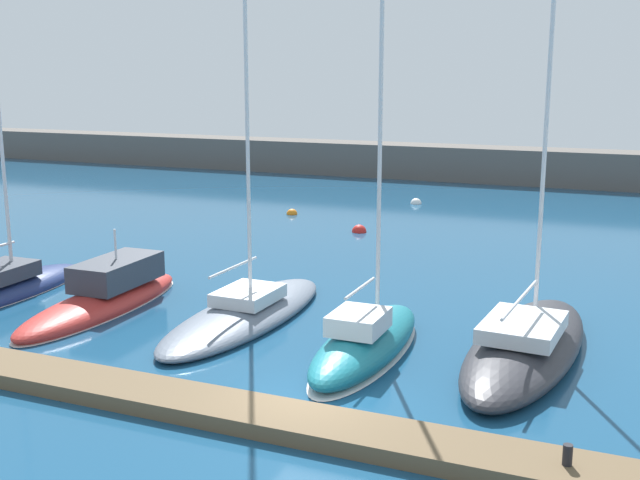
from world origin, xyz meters
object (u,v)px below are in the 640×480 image
object	(u,v)px
sailboat_slate_third	(246,311)
sailboat_charcoal_fifth	(526,343)
sailboat_navy_nearest	(4,287)
motorboat_red_second	(105,297)
mooring_buoy_orange	(292,214)
dock_bollard	(568,455)
mooring_buoy_white	(416,204)
mooring_buoy_red	(359,232)
sailboat_teal_fourth	(366,340)

from	to	relation	value
sailboat_slate_third	sailboat_charcoal_fifth	bearing A→B (deg)	-88.54
sailboat_navy_nearest	sailboat_slate_third	bearing A→B (deg)	-86.24
motorboat_red_second	mooring_buoy_orange	distance (m)	19.44
sailboat_charcoal_fifth	dock_bollard	bearing A→B (deg)	-161.57
mooring_buoy_white	mooring_buoy_red	world-z (taller)	mooring_buoy_red
mooring_buoy_red	sailboat_charcoal_fifth	bearing A→B (deg)	-54.79
motorboat_red_second	sailboat_charcoal_fifth	world-z (taller)	sailboat_charcoal_fifth
mooring_buoy_red	sailboat_slate_third	bearing A→B (deg)	-84.12
motorboat_red_second	mooring_buoy_red	distance (m)	16.45
mooring_buoy_orange	motorboat_red_second	bearing A→B (deg)	-84.79
motorboat_red_second	sailboat_teal_fourth	bearing A→B (deg)	-96.38
sailboat_teal_fourth	mooring_buoy_orange	distance (m)	23.47
mooring_buoy_red	mooring_buoy_orange	size ratio (longest dim) A/B	1.19
mooring_buoy_white	mooring_buoy_red	bearing A→B (deg)	-91.34
sailboat_slate_third	sailboat_teal_fourth	xyz separation A→B (m)	(4.85, -1.63, 0.17)
mooring_buoy_white	sailboat_teal_fourth	bearing A→B (deg)	-76.94
sailboat_navy_nearest	mooring_buoy_red	bearing A→B (deg)	-28.07
sailboat_teal_fourth	mooring_buoy_white	xyz separation A→B (m)	(-6.20, 26.73, -0.47)
mooring_buoy_white	sailboat_charcoal_fifth	bearing A→B (deg)	-67.17
sailboat_slate_third	dock_bollard	bearing A→B (deg)	-120.83
sailboat_slate_third	mooring_buoy_red	bearing A→B (deg)	7.08
sailboat_navy_nearest	sailboat_charcoal_fifth	size ratio (longest dim) A/B	0.85
sailboat_navy_nearest	dock_bollard	distance (m)	21.64
mooring_buoy_white	sailboat_slate_third	bearing A→B (deg)	-86.93
sailboat_slate_third	mooring_buoy_white	size ratio (longest dim) A/B	23.56
mooring_buoy_orange	sailboat_teal_fourth	bearing A→B (deg)	-59.71
motorboat_red_second	dock_bollard	bearing A→B (deg)	-112.09
sailboat_navy_nearest	dock_bollard	size ratio (longest dim) A/B	36.66
sailboat_navy_nearest	motorboat_red_second	xyz separation A→B (m)	(4.52, 0.14, 0.10)
sailboat_navy_nearest	mooring_buoy_white	bearing A→B (deg)	-19.22
sailboat_slate_third	motorboat_red_second	bearing A→B (deg)	99.09
sailboat_navy_nearest	motorboat_red_second	bearing A→B (deg)	-89.51
sailboat_slate_third	mooring_buoy_red	distance (m)	15.40
sailboat_charcoal_fifth	mooring_buoy_red	bearing A→B (deg)	38.81
sailboat_navy_nearest	mooring_buoy_red	size ratio (longest dim) A/B	21.05
mooring_buoy_red	mooring_buoy_orange	world-z (taller)	mooring_buoy_red
motorboat_red_second	sailboat_teal_fourth	size ratio (longest dim) A/B	0.55
sailboat_slate_third	mooring_buoy_white	world-z (taller)	sailboat_slate_third
sailboat_slate_third	dock_bollard	size ratio (longest dim) A/B	37.22
sailboat_navy_nearest	sailboat_charcoal_fifth	xyz separation A→B (m)	(18.94, 0.91, 0.14)
mooring_buoy_white	mooring_buoy_red	distance (m)	9.79
sailboat_slate_third	sailboat_teal_fourth	size ratio (longest dim) A/B	1.05
sailboat_teal_fourth	mooring_buoy_orange	bearing A→B (deg)	30.23
mooring_buoy_white	mooring_buoy_orange	world-z (taller)	mooring_buoy_white
sailboat_teal_fourth	dock_bollard	size ratio (longest dim) A/B	35.60
sailboat_navy_nearest	dock_bollard	xyz separation A→B (m)	(20.78, -6.05, 0.32)
mooring_buoy_red	dock_bollard	xyz separation A→B (m)	(12.62, -22.23, 0.61)
sailboat_slate_third	mooring_buoy_red	size ratio (longest dim) A/B	21.38
sailboat_slate_third	mooring_buoy_red	xyz separation A→B (m)	(-1.58, 15.32, -0.30)
sailboat_slate_third	dock_bollard	xyz separation A→B (m)	(11.04, -6.91, 0.31)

